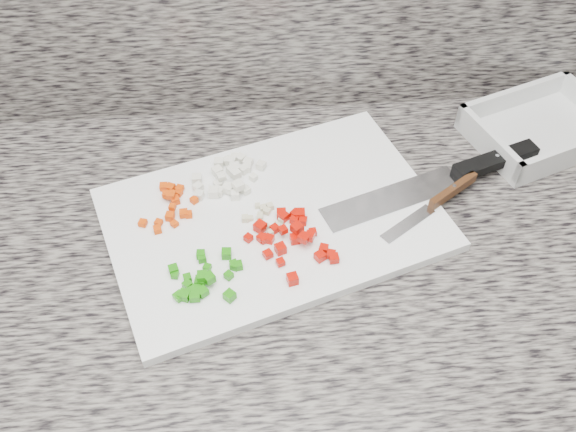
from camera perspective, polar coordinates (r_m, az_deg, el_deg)
name	(u,v)px	position (r m, az deg, el deg)	size (l,w,h in m)	color
cabinet	(272,387)	(1.32, -1.46, -14.97)	(3.92, 0.62, 0.86)	silver
countertop	(266,246)	(0.94, -1.99, -2.71)	(3.96, 0.64, 0.04)	slate
cutting_board	(273,219)	(0.94, -1.32, -0.29)	(0.47, 0.31, 0.02)	white
carrot_pile	(172,203)	(0.96, -10.31, 1.14)	(0.09, 0.10, 0.02)	#D63F04
onion_pile	(229,176)	(0.98, -5.27, 3.59)	(0.11, 0.10, 0.02)	silver
green_pepper_pile	(204,279)	(0.86, -7.46, -5.57)	(0.10, 0.09, 0.02)	#1C7B0B
red_pepper_pile	(291,236)	(0.90, 0.28, -1.82)	(0.13, 0.13, 0.02)	#B80D02
garlic_pile	(264,218)	(0.92, -2.11, -0.16)	(0.06, 0.06, 0.01)	beige
chef_knife	(461,173)	(1.02, 15.16, 3.71)	(0.36, 0.16, 0.02)	silver
paring_knife	(442,199)	(0.97, 13.52, 1.51)	(0.17, 0.12, 0.02)	silver
tray	(540,130)	(1.15, 21.52, 7.16)	(0.27, 0.23, 0.05)	silver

